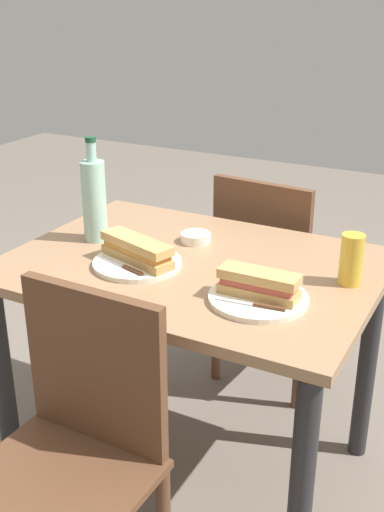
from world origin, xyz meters
The scene contains 13 objects.
ground_plane centered at (0.00, 0.00, 0.00)m, with size 8.00×8.00×0.00m, color #6B6056.
dining_table centered at (0.00, 0.00, 0.62)m, with size 1.06×0.78×0.75m.
chair_far centered at (0.00, 0.59, 0.50)m, with size 0.41×0.41×0.86m.
chair_near centered at (-0.03, -0.59, 0.50)m, with size 0.44×0.44×0.86m.
plate_near centered at (0.13, 0.09, 0.75)m, with size 0.26×0.26×0.01m, color silver.
baguette_sandwich_near centered at (0.13, 0.09, 0.79)m, with size 0.26×0.14×0.07m.
knife_near centered at (0.14, 0.15, 0.76)m, with size 0.18×0.06×0.01m.
plate_far centered at (-0.27, 0.14, 0.75)m, with size 0.26×0.26×0.01m, color silver.
baguette_sandwich_far centered at (-0.27, 0.14, 0.79)m, with size 0.21×0.07×0.07m.
knife_far centered at (-0.28, 0.20, 0.76)m, with size 0.18×0.03×0.01m.
water_bottle centered at (0.35, -0.02, 0.88)m, with size 0.08×0.08×0.33m.
beer_glass centered at (-0.44, -0.07, 0.82)m, with size 0.06×0.06×0.14m, color gold.
olive_bowl centered at (0.07, -0.15, 0.76)m, with size 0.10×0.10×0.03m, color silver.
Camera 1 is at (-0.79, 1.50, 1.48)m, focal length 44.50 mm.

